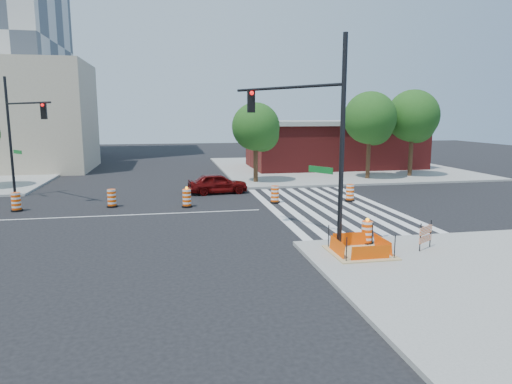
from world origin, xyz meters
The scene contains 20 objects.
ground centered at (0.00, 0.00, 0.00)m, with size 120.00×120.00×0.00m, color black.
sidewalk_ne centered at (18.00, 18.00, 0.07)m, with size 22.00×22.00×0.15m, color gray.
crosswalk_east centered at (10.95, 0.00, 0.01)m, with size 6.75×13.50×0.01m.
lane_centerline centered at (0.00, 0.00, 0.01)m, with size 14.00×0.12×0.01m, color silver.
excavation_pit centered at (9.00, -9.00, 0.22)m, with size 2.20×2.20×0.90m.
brick_storefront centered at (18.00, 18.00, 2.32)m, with size 16.50×8.50×4.60m.
beige_midrise centered at (-12.00, 22.00, 5.00)m, with size 14.00×10.00×10.00m, color tan.
red_coupe centered at (5.34, 5.74, 0.68)m, with size 1.60×3.97×1.35m, color #510707.
signal_pole_se centered at (7.55, -7.04, 4.84)m, with size 3.17×5.20×7.89m.
signal_pole_nw centered at (-6.60, 5.84, 4.53)m, with size 3.65×4.37×7.36m.
pit_drum centered at (9.75, -7.92, 0.59)m, with size 0.54×0.54×1.06m.
barricade centered at (11.64, -8.98, 0.74)m, with size 0.79×0.52×1.07m.
tree_north_c centered at (8.70, 9.62, 4.09)m, with size 3.65×3.59×6.10m.
tree_north_d centered at (17.88, 9.78, 4.70)m, with size 4.12×4.12×7.00m.
tree_north_e centered at (21.97, 10.51, 4.84)m, with size 4.25×4.25×7.22m.
median_drum_1 centered at (-6.03, 2.14, 0.48)m, with size 0.60×0.60×1.02m.
median_drum_2 centered at (-1.06, 2.32, 0.48)m, with size 0.60×0.60×1.02m.
median_drum_3 centered at (3.12, 1.52, 0.49)m, with size 0.60×0.60×1.18m.
median_drum_4 centered at (8.32, 1.77, 0.48)m, with size 0.60×0.60×1.02m.
median_drum_5 centered at (12.93, 1.49, 0.48)m, with size 0.60×0.60×1.02m.
Camera 1 is at (2.17, -24.17, 5.21)m, focal length 32.00 mm.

